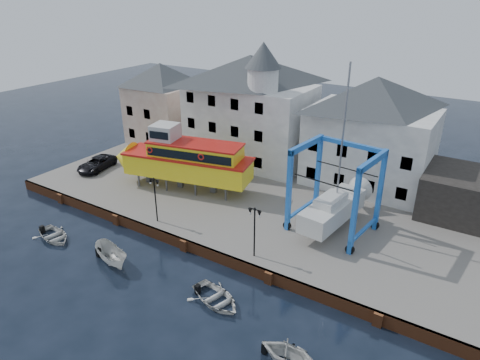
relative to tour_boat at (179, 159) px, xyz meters
The scene contains 15 objects.
ground 11.20m from the tour_boat, 49.03° to the right, with size 140.00×140.00×0.00m, color black.
hardstanding 8.34m from the tour_boat, 24.62° to the left, with size 44.00×22.00×1.00m, color slate.
quay_wall 10.95m from the tour_boat, 48.65° to the right, with size 44.00×0.47×1.00m.
building_pink 15.22m from the tour_boat, 137.79° to the left, with size 8.00×7.00×10.30m.
building_white_main 11.18m from the tour_boat, 79.44° to the left, with size 14.00×8.30×14.00m.
building_white_right 19.51m from the tour_boat, 35.10° to the left, with size 12.00×8.00×11.20m.
shed_dark 27.42m from the tour_boat, 19.47° to the left, with size 8.00×7.00×4.00m, color black.
lamp_post_left 7.25m from the tour_boat, 66.98° to the right, with size 1.12×0.32×4.20m.
lamp_post_right 14.46m from the tour_boat, 27.46° to the right, with size 1.12×0.32×4.20m.
tour_boat is the anchor object (origin of this frame).
travel_lift 16.48m from the tour_boat, ahead, with size 7.05×9.46×13.98m.
van 11.42m from the tour_boat, behind, with size 2.32×5.03×1.40m, color black.
motorboat_a 13.34m from the tour_boat, 75.62° to the right, with size 1.55×4.13×1.60m, color silver.
motorboat_b 17.76m from the tour_boat, 42.41° to the right, with size 3.01×4.21×0.87m, color silver.
motorboat_d 13.75m from the tour_boat, 107.20° to the right, with size 2.80×3.92×0.81m, color silver.
Camera 1 is at (20.00, -22.73, 19.92)m, focal length 32.00 mm.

